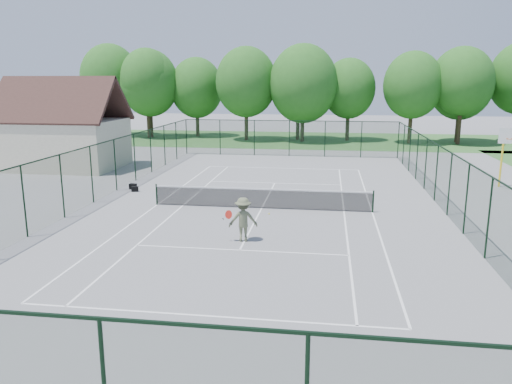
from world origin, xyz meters
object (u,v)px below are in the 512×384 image
Objects in this scene: tennis_net at (262,197)px; basketball_goal at (506,146)px; sports_bag_a at (133,186)px; tennis_player at (243,219)px.

tennis_net is 3.04× the size of basketball_goal.
tennis_player is (8.12, -8.70, 0.73)m from sports_bag_a.
basketball_goal is (13.61, 6.74, 1.99)m from tennis_net.
basketball_goal reaches higher than tennis_player.
tennis_player is at bearing -90.64° from tennis_net.
tennis_player is (-0.06, -5.26, 0.32)m from tennis_net.
tennis_player reaches higher than sports_bag_a.
sports_bag_a is 11.93m from tennis_player.
tennis_player is at bearing -40.23° from sports_bag_a.
basketball_goal is 18.27m from tennis_player.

